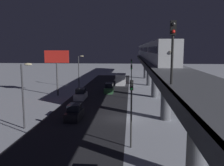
# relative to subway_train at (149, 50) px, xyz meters

# --- Properties ---
(ground_plane) EXTENTS (240.00, 240.00, 0.00)m
(ground_plane) POSITION_rel_subway_train_xyz_m (6.02, 34.37, -8.75)
(ground_plane) COLOR silver
(avenue_asphalt) EXTENTS (11.00, 105.66, 0.01)m
(avenue_asphalt) POSITION_rel_subway_train_xyz_m (10.64, 34.37, -8.75)
(avenue_asphalt) COLOR #28282D
(avenue_asphalt) RESTS_ON ground_plane
(elevated_railway) EXTENTS (5.00, 105.66, 6.97)m
(elevated_railway) POSITION_rel_subway_train_xyz_m (0.09, 34.37, -2.74)
(elevated_railway) COLOR slate
(elevated_railway) RESTS_ON ground_plane
(subway_train) EXTENTS (2.94, 74.07, 3.40)m
(subway_train) POSITION_rel_subway_train_xyz_m (0.00, 0.00, 0.00)
(subway_train) COLOR #B7BABF
(subway_train) RESTS_ON elevated_railway
(rail_signal) EXTENTS (0.36, 0.41, 4.00)m
(rail_signal) POSITION_rel_subway_train_xyz_m (2.00, 50.15, 0.95)
(rail_signal) COLOR black
(rail_signal) RESTS_ON elevated_railway
(sedan_green) EXTENTS (1.80, 4.78, 1.97)m
(sedan_green) POSITION_rel_subway_train_xyz_m (9.24, 14.93, -7.95)
(sedan_green) COLOR #2D6038
(sedan_green) RESTS_ON ground_plane
(sedan_white) EXTENTS (1.80, 4.37, 1.97)m
(sedan_white) POSITION_rel_subway_train_xyz_m (13.84, 22.26, -7.95)
(sedan_white) COLOR silver
(sedan_white) RESTS_ON ground_plane
(sedan_black) EXTENTS (1.80, 4.64, 1.97)m
(sedan_black) POSITION_rel_subway_train_xyz_m (12.04, 34.90, -7.95)
(sedan_black) COLOR black
(sedan_black) RESTS_ON ground_plane
(box_truck) EXTENTS (2.40, 7.40, 2.80)m
(box_truck) POSITION_rel_subway_train_xyz_m (7.24, 2.61, -7.40)
(box_truck) COLOR #A51E1E
(box_truck) RESTS_ON ground_plane
(traffic_light_near) EXTENTS (0.32, 0.44, 6.40)m
(traffic_light_near) POSITION_rel_subway_train_xyz_m (4.54, 43.96, -4.56)
(traffic_light_near) COLOR #2D2D2D
(traffic_light_near) RESTS_ON ground_plane
(traffic_light_mid) EXTENTS (0.32, 0.44, 6.40)m
(traffic_light_mid) POSITION_rel_subway_train_xyz_m (4.54, 21.24, -4.56)
(traffic_light_mid) COLOR #2D2D2D
(traffic_light_mid) RESTS_ON ground_plane
(traffic_light_far) EXTENTS (0.32, 0.44, 6.40)m
(traffic_light_far) POSITION_rel_subway_train_xyz_m (4.54, -1.48, -4.56)
(traffic_light_far) COLOR #2D2D2D
(traffic_light_far) RESTS_ON ground_plane
(commercial_billboard) EXTENTS (4.80, 0.36, 8.90)m
(commercial_billboard) POSITION_rel_subway_train_xyz_m (19.09, 19.22, -1.92)
(commercial_billboard) COLOR #4C4C51
(commercial_billboard) RESTS_ON ground_plane
(street_lamp_near) EXTENTS (1.35, 0.44, 7.65)m
(street_lamp_near) POSITION_rel_subway_train_xyz_m (16.71, 39.37, -3.94)
(street_lamp_near) COLOR #38383D
(street_lamp_near) RESTS_ON ground_plane
(street_lamp_far) EXTENTS (1.35, 0.44, 7.65)m
(street_lamp_far) POSITION_rel_subway_train_xyz_m (16.71, 9.37, -3.94)
(street_lamp_far) COLOR #38383D
(street_lamp_far) RESTS_ON ground_plane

